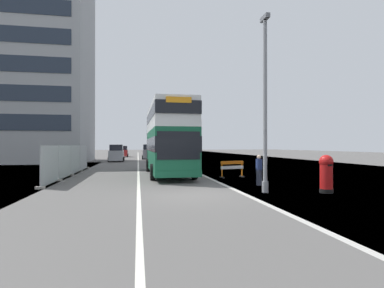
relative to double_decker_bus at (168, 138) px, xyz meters
The scene contains 12 objects.
ground 9.54m from the double_decker_bus, 86.48° to the right, with size 140.00×280.00×0.10m.
double_decker_bus is the anchor object (origin of this frame).
lamppost_foreground 9.79m from the double_decker_bus, 68.97° to the right, with size 0.29×0.70×7.95m.
red_pillar_postbox 11.55m from the double_decker_bus, 57.57° to the right, with size 0.61×0.61×1.69m.
roadworks_barrier 5.16m from the double_decker_bus, 33.72° to the right, with size 1.72×0.81×1.08m.
construction_site_fence 6.99m from the double_decker_bus, behind, with size 0.44×13.80×2.16m.
car_oncoming_near 19.94m from the double_decker_bus, 104.31° to the left, with size 1.96×3.87×2.22m.
car_receding_mid 25.99m from the double_decker_bus, 91.04° to the left, with size 2.07×4.58×2.26m.
car_receding_far 36.07m from the double_decker_bus, 97.87° to the left, with size 2.02×3.90×2.04m.
bare_tree_far_verge_near 30.79m from the double_decker_bus, 112.97° to the left, with size 3.23×2.09×4.58m.
bare_tree_far_verge_mid 36.61m from the double_decker_bus, 116.04° to the left, with size 2.87×2.84×5.46m.
pedestrian_at_kerb 8.11m from the double_decker_bus, 58.18° to the right, with size 0.34×0.34×1.61m.
Camera 1 is at (-2.12, -12.77, 2.11)m, focal length 28.68 mm.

